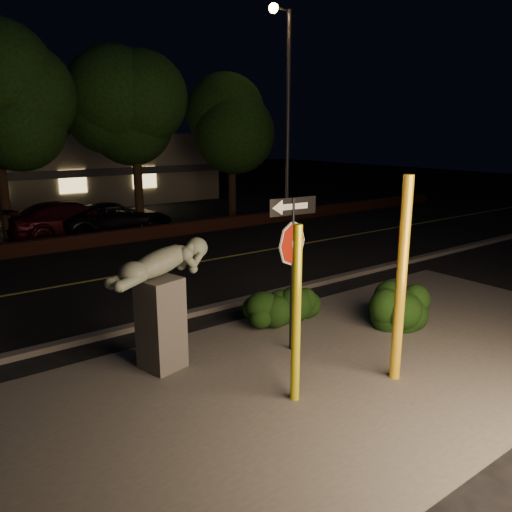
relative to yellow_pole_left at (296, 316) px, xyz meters
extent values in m
plane|color=black|center=(1.21, 11.32, -1.41)|extent=(90.00, 90.00, 0.00)
cube|color=#4C4944|center=(1.21, 0.32, -1.40)|extent=(14.00, 6.00, 0.02)
cube|color=black|center=(1.21, 8.32, -1.40)|extent=(80.00, 8.00, 0.01)
cube|color=#BDBC4B|center=(1.21, 8.32, -1.39)|extent=(80.00, 0.12, 0.00)
cube|color=#4C4944|center=(1.21, 4.22, -1.35)|extent=(80.00, 0.25, 0.12)
cube|color=#462116|center=(1.21, 12.62, -1.16)|extent=(40.00, 0.35, 0.50)
cube|color=black|center=(1.21, 18.32, -1.40)|extent=(40.00, 12.00, 0.01)
cube|color=gray|center=(1.21, 26.32, 0.59)|extent=(22.00, 10.00, 4.00)
cube|color=#333338|center=(1.21, 21.22, 0.59)|extent=(22.00, 0.20, 0.40)
cube|color=#FFD87F|center=(3.21, 21.27, 0.19)|extent=(1.40, 0.08, 1.20)
cube|color=#FFD87F|center=(7.21, 21.27, 0.19)|extent=(1.40, 0.08, 1.20)
cylinder|color=black|center=(-1.29, 14.52, 0.72)|extent=(0.36, 0.36, 4.25)
cylinder|color=black|center=(3.71, 14.12, 0.59)|extent=(0.36, 0.36, 4.00)
ellipsoid|color=black|center=(3.71, 14.12, 4.27)|extent=(4.80, 4.80, 4.32)
cylinder|color=black|center=(8.71, 14.62, 0.54)|extent=(0.36, 0.36, 3.90)
ellipsoid|color=black|center=(8.71, 14.62, 4.03)|extent=(4.40, 4.40, 3.96)
cylinder|color=yellow|center=(0.00, 0.00, 0.00)|extent=(0.14, 0.14, 2.81)
cylinder|color=yellow|center=(1.84, -0.49, 0.33)|extent=(0.17, 0.17, 3.47)
cylinder|color=black|center=(1.16, 1.45, 0.07)|extent=(0.06, 0.06, 2.96)
cube|color=white|center=(1.16, 1.45, 0.71)|extent=(0.45, 0.08, 0.13)
cube|color=black|center=(1.16, 1.45, 1.40)|extent=(1.00, 0.12, 0.32)
cube|color=white|center=(1.16, 1.45, 1.40)|extent=(0.63, 0.08, 0.13)
cube|color=#4C4944|center=(-1.17, 2.24, -0.57)|extent=(0.78, 0.78, 1.67)
sphere|color=gray|center=(-0.28, 2.46, 0.64)|extent=(0.39, 0.39, 0.39)
ellipsoid|color=black|center=(1.76, 2.68, -0.95)|extent=(1.79, 0.90, 0.91)
ellipsoid|color=black|center=(2.32, 2.61, -0.90)|extent=(1.61, 0.96, 1.01)
ellipsoid|color=black|center=(3.78, 0.93, -0.84)|extent=(1.79, 1.31, 1.13)
cylinder|color=#4F5055|center=(11.09, 13.37, 3.33)|extent=(0.19, 0.19, 9.47)
cylinder|color=#4F5055|center=(10.53, 13.25, 7.97)|extent=(1.14, 0.34, 0.11)
sphere|color=#FFB259|center=(9.98, 13.14, 7.92)|extent=(0.42, 0.42, 0.42)
imported|color=#380B13|center=(1.09, 14.75, -0.68)|extent=(5.16, 2.40, 1.46)
imported|color=black|center=(2.76, 14.43, -0.76)|extent=(4.66, 2.17, 1.29)
camera|label=1|loc=(-4.72, -5.32, 2.70)|focal=35.00mm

